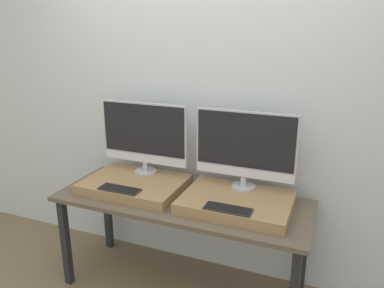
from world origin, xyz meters
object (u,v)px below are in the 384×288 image
object	(u,v)px
keyboard_left	(120,189)
monitor_right	(245,147)
monitor_left	(144,135)
keyboard_right	(228,209)

from	to	relation	value
keyboard_left	monitor_right	distance (m)	0.88
monitor_left	monitor_right	bearing A→B (deg)	0.00
monitor_left	monitor_right	xyz separation A→B (m)	(0.76, 0.00, 0.00)
monitor_left	keyboard_left	size ratio (longest dim) A/B	2.36
keyboard_right	monitor_left	bearing A→B (deg)	154.77
keyboard_left	monitor_right	size ratio (longest dim) A/B	0.42
monitor_left	keyboard_left	distance (m)	0.46
monitor_right	keyboard_right	distance (m)	0.46
monitor_left	keyboard_left	world-z (taller)	monitor_left
monitor_right	keyboard_left	bearing A→B (deg)	-154.77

